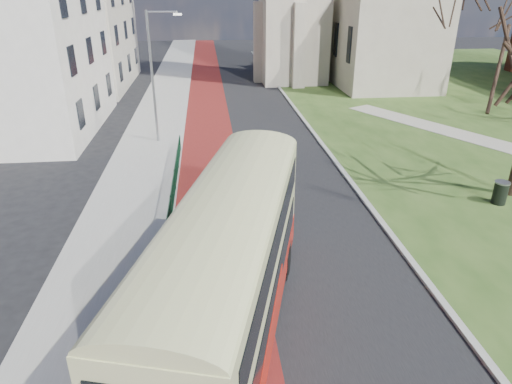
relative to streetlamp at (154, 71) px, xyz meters
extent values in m
plane|color=black|center=(4.35, -18.00, -4.59)|extent=(160.00, 160.00, 0.00)
cube|color=black|center=(5.85, 2.00, -4.59)|extent=(9.00, 120.00, 0.01)
cube|color=#591414|center=(3.15, 2.00, -4.59)|extent=(3.40, 120.00, 0.01)
cube|color=gray|center=(-0.65, 2.00, -4.53)|extent=(4.00, 120.00, 0.12)
cube|color=#999993|center=(1.35, 2.00, -4.53)|extent=(0.25, 120.00, 0.13)
cube|color=#999993|center=(10.45, 4.00, -4.53)|extent=(0.25, 80.00, 0.13)
cylinder|color=#0D3B24|center=(1.40, -14.00, -3.49)|extent=(0.04, 24.00, 0.04)
cylinder|color=#0D3B24|center=(1.40, -14.00, -4.44)|extent=(0.04, 24.00, 0.04)
cube|color=#9E9180|center=(20.85, 20.00, -0.09)|extent=(9.00, 18.00, 9.00)
cube|color=silver|center=(-9.65, 4.00, 1.66)|extent=(10.00, 14.00, 12.50)
cube|color=#BAB09D|center=(-9.65, 20.00, 0.91)|extent=(10.00, 16.00, 11.00)
cylinder|color=gray|center=(-0.15, 0.00, -0.47)|extent=(0.16, 0.16, 8.00)
cylinder|color=gray|center=(0.75, 0.00, 3.43)|extent=(1.80, 0.10, 0.10)
cube|color=silver|center=(1.65, 0.00, 3.28)|extent=(0.50, 0.18, 0.12)
cube|color=#A91A0F|center=(3.59, -18.96, -3.59)|extent=(5.37, 11.15, 0.99)
cube|color=#C9CA89|center=(3.59, -18.96, -1.66)|extent=(5.33, 11.10, 2.87)
cube|color=black|center=(2.47, -18.34, -2.55)|extent=(2.47, 8.60, 0.94)
cube|color=black|center=(4.86, -19.01, -2.55)|extent=(2.47, 8.60, 0.94)
cube|color=black|center=(2.39, -18.63, -1.06)|extent=(2.71, 9.44, 0.89)
cube|color=black|center=(4.78, -19.30, -1.06)|extent=(2.71, 9.44, 0.89)
cube|color=black|center=(5.05, -13.76, -2.55)|extent=(2.16, 0.68, 1.04)
cube|color=black|center=(5.05, -13.76, -1.06)|extent=(2.16, 0.68, 0.89)
cube|color=orange|center=(5.05, -13.76, -0.50)|extent=(1.73, 0.57, 0.30)
cylinder|color=black|center=(3.49, -15.09, -4.08)|extent=(0.56, 1.07, 1.03)
cylinder|color=black|center=(5.69, -15.71, -4.08)|extent=(0.56, 1.07, 1.03)
cylinder|color=black|center=(16.61, -11.20, -4.04)|extent=(0.81, 0.81, 1.03)
cylinder|color=gray|center=(16.61, -11.20, -3.49)|extent=(0.87, 0.87, 0.07)
camera|label=1|loc=(3.17, -29.24, 4.79)|focal=32.00mm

